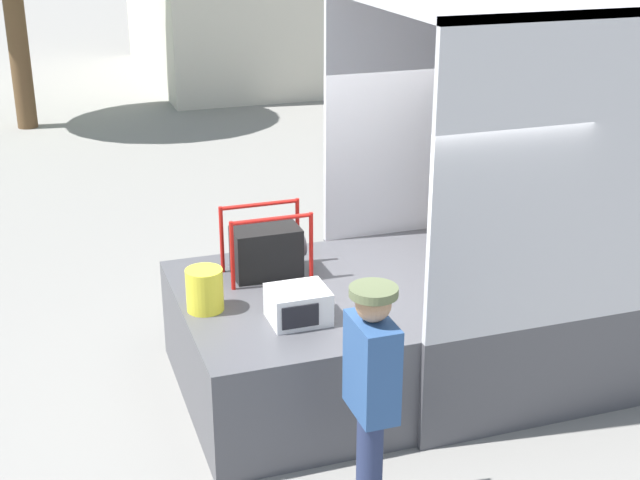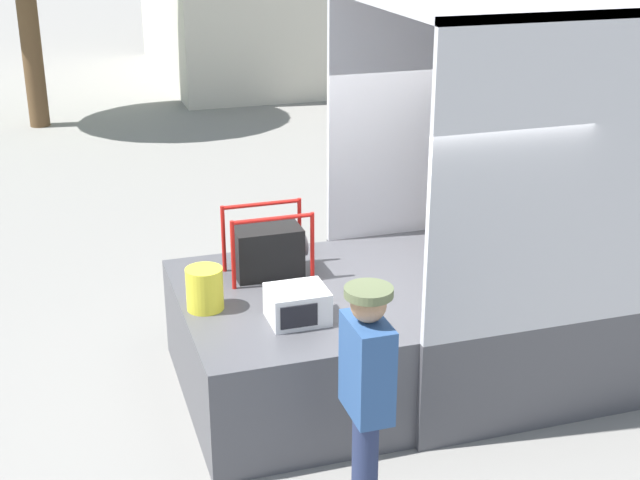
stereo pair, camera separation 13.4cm
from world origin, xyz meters
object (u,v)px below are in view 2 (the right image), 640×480
orange_bucket (205,289)px  worker_person (367,382)px  microwave (297,305)px  portable_generator (270,250)px

orange_bucket → worker_person: 1.86m
microwave → worker_person: 1.29m
microwave → portable_generator: portable_generator is taller
microwave → orange_bucket: size_ratio=1.31×
microwave → portable_generator: size_ratio=0.63×
microwave → orange_bucket: 0.77m
orange_bucket → microwave: bearing=-33.3°
portable_generator → orange_bucket: 0.84m
portable_generator → orange_bucket: (-0.67, -0.51, -0.05)m
orange_bucket → worker_person: bearing=-66.7°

